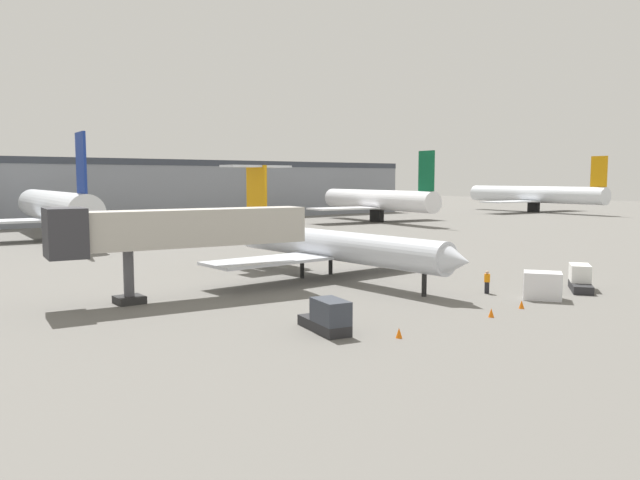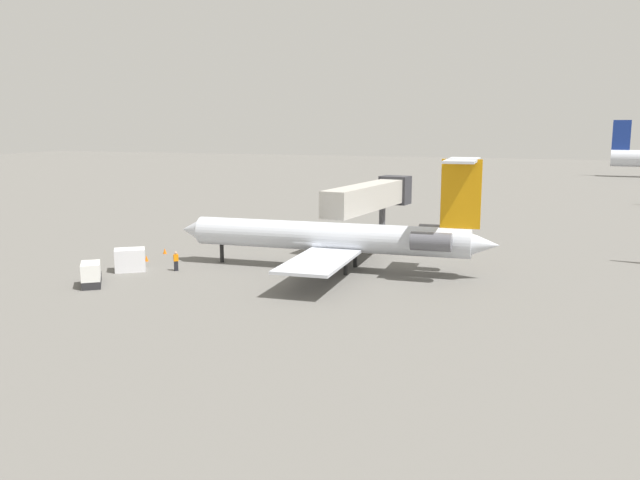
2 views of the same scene
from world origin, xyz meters
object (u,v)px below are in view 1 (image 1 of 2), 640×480
(traffic_cone_mid, at_px, (522,304))
(traffic_cone_far, at_px, (399,333))
(cargo_container_uld, at_px, (542,286))
(parked_airliner_east_mid, at_px, (378,200))
(parked_airliner_centre, at_px, (55,208))
(parked_airliner_east_end, at_px, (535,195))
(ground_crew_marshaller, at_px, (487,282))
(baggage_tug_lead, at_px, (328,318))
(baggage_tug_trailing, at_px, (580,279))
(traffic_cone_near, at_px, (491,313))
(jet_bridge, at_px, (168,230))
(regional_jet, at_px, (324,243))

(traffic_cone_mid, distance_m, traffic_cone_far, 11.70)
(cargo_container_uld, distance_m, parked_airliner_east_mid, 77.99)
(parked_airliner_centre, xyz_separation_m, parked_airliner_east_end, (114.70, 1.73, -0.11))
(ground_crew_marshaller, bearing_deg, parked_airliner_centre, 103.24)
(parked_airliner_east_end, bearing_deg, baggage_tug_lead, -150.87)
(parked_airliner_east_end, bearing_deg, baggage_tug_trailing, -144.60)
(baggage_tug_lead, height_order, baggage_tug_trailing, same)
(cargo_container_uld, height_order, parked_airliner_east_end, parked_airliner_east_end)
(traffic_cone_near, relative_size, parked_airliner_east_mid, 0.02)
(jet_bridge, height_order, traffic_cone_mid, jet_bridge)
(jet_bridge, bearing_deg, parked_airliner_east_end, 23.04)
(jet_bridge, relative_size, baggage_tug_lead, 4.35)
(regional_jet, bearing_deg, jet_bridge, -175.67)
(ground_crew_marshaller, xyz_separation_m, baggage_tug_lead, (-16.54, -2.08, -0.02))
(traffic_cone_far, bearing_deg, parked_airliner_centre, 90.15)
(jet_bridge, height_order, cargo_container_uld, jet_bridge)
(traffic_cone_far, xyz_separation_m, parked_airliner_east_mid, (59.22, 66.16, 3.94))
(baggage_tug_trailing, bearing_deg, parked_airliner_east_end, 35.40)
(traffic_cone_mid, distance_m, parked_airliner_east_mid, 81.11)
(baggage_tug_trailing, xyz_separation_m, parked_airliner_east_end, (93.37, 66.35, 3.51))
(traffic_cone_near, relative_size, traffic_cone_far, 1.00)
(ground_crew_marshaller, bearing_deg, regional_jet, 110.98)
(regional_jet, relative_size, parked_airliner_centre, 0.76)
(baggage_tug_lead, relative_size, traffic_cone_mid, 7.62)
(baggage_tug_lead, relative_size, parked_airliner_east_end, 0.11)
(traffic_cone_near, distance_m, parked_airliner_east_end, 126.54)
(regional_jet, xyz_separation_m, baggage_tug_lead, (-11.49, -15.25, -2.16))
(baggage_tug_lead, xyz_separation_m, cargo_container_uld, (17.87, -1.64, 0.12))
(parked_airliner_east_mid, bearing_deg, cargo_container_uld, -124.06)
(parked_airliner_east_end, bearing_deg, cargo_container_uld, -146.00)
(ground_crew_marshaller, relative_size, parked_airliner_east_mid, 0.05)
(baggage_tug_trailing, height_order, parked_airliner_east_mid, parked_airliner_east_mid)
(parked_airliner_east_end, bearing_deg, traffic_cone_near, -147.38)
(regional_jet, height_order, baggage_tug_trailing, regional_jet)
(jet_bridge, relative_size, parked_airliner_east_mid, 0.54)
(traffic_cone_far, height_order, parked_airliner_east_end, parked_airliner_east_end)
(traffic_cone_far, relative_size, parked_airliner_east_mid, 0.02)
(regional_jet, xyz_separation_m, parked_airliner_centre, (-9.37, 48.12, 1.46))
(regional_jet, relative_size, baggage_tug_trailing, 7.03)
(traffic_cone_near, distance_m, parked_airliner_centre, 67.09)
(cargo_container_uld, xyz_separation_m, parked_airliner_east_end, (98.95, 66.74, 3.38))
(baggage_tug_trailing, bearing_deg, jet_bridge, 149.76)
(ground_crew_marshaller, relative_size, traffic_cone_far, 3.07)
(traffic_cone_near, bearing_deg, ground_crew_marshaller, 39.57)
(cargo_container_uld, height_order, traffic_cone_near, cargo_container_uld)
(parked_airliner_east_mid, bearing_deg, traffic_cone_near, -127.81)
(ground_crew_marshaller, height_order, traffic_cone_near, ground_crew_marshaller)
(parked_airliner_centre, bearing_deg, jet_bridge, -95.91)
(jet_bridge, bearing_deg, regional_jet, 4.33)
(baggage_tug_trailing, height_order, traffic_cone_near, baggage_tug_trailing)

